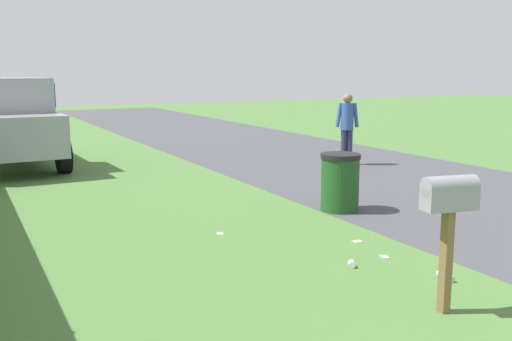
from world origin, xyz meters
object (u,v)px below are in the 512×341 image
Objects in this scene: pickup_truck at (6,121)px; pedestrian at (347,124)px; mailbox at (449,204)px; trash_bin at (340,182)px.

pickup_truck reaches higher than pedestrian.
mailbox reaches higher than trash_bin.
mailbox is 1.40× the size of trash_bin.
pickup_truck is 8.40m from trash_bin.
trash_bin is at bearing 29.66° from pickup_truck.
trash_bin is 4.79m from pedestrian.
pedestrian is at bearing -37.31° from trash_bin.
pedestrian is at bearing -19.07° from mailbox.
mailbox is at bearing 12.81° from pickup_truck.
mailbox is 0.27× the size of pickup_truck.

